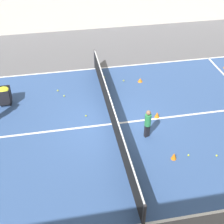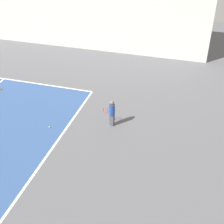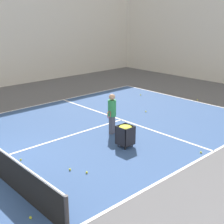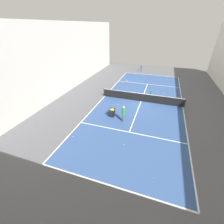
{
  "view_description": "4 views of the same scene",
  "coord_description": "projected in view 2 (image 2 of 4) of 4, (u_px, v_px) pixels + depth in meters",
  "views": [
    {
      "loc": [
        -9.79,
        1.84,
        8.11
      ],
      "look_at": [
        0.0,
        0.0,
        0.62
      ],
      "focal_mm": 50.0,
      "sensor_mm": 36.0,
      "label": 1
    },
    {
      "loc": [
        -8.6,
        -16.72,
        8.11
      ],
      "look_at": [
        2.19,
        -13.53,
        0.69
      ],
      "focal_mm": 50.0,
      "sensor_mm": 36.0,
      "label": 2
    },
    {
      "loc": [
        9.74,
        -3.2,
        4.74
      ],
      "look_at": [
        0.96,
        4.95,
        0.92
      ],
      "focal_mm": 50.0,
      "sensor_mm": 36.0,
      "label": 3
    },
    {
      "loc": [
        -1.87,
        16.72,
        8.11
      ],
      "look_at": [
        2.28,
        4.39,
        0.49
      ],
      "focal_mm": 24.0,
      "sensor_mm": 36.0,
      "label": 4
    }
  ],
  "objects": [
    {
      "name": "line_baseline_near",
      "position": [
        53.0,
        148.0,
        12.55
      ],
      "size": [
        9.5,
        0.1,
        0.0
      ],
      "primitive_type": "cube",
      "color": "white",
      "rests_on": "ground"
    },
    {
      "name": "player_near_baseline",
      "position": [
        112.0,
        111.0,
        13.47
      ],
      "size": [
        0.32,
        0.6,
        1.26
      ],
      "rotation": [
        0.0,
        0.0,
        1.26
      ],
      "color": "#4C4C56",
      "rests_on": "ground"
    },
    {
      "name": "tennis_ball_5",
      "position": [
        50.0,
        127.0,
        13.68
      ],
      "size": [
        0.07,
        0.07,
        0.07
      ],
      "primitive_type": "sphere",
      "color": "yellow",
      "rests_on": "ground"
    }
  ]
}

